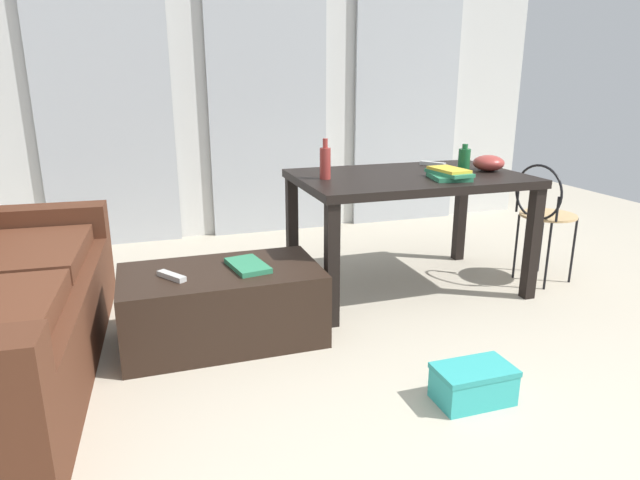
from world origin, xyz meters
The scene contains 14 objects.
ground_plane centered at (0.00, 1.32, 0.00)m, with size 8.28×8.28×0.00m, color #B2A893.
wall_back centered at (0.00, 3.45, 1.30)m, with size 5.12×0.10×2.59m, color silver.
curtains centered at (0.00, 3.36, 1.07)m, with size 3.64×0.03×2.14m.
coffee_table centered at (-0.74, 1.34, 0.19)m, with size 1.02×0.57×0.39m.
craft_table centered at (0.51, 1.72, 0.66)m, with size 1.41×0.91×0.75m.
wire_chair centered at (1.40, 1.54, 0.51)m, with size 0.37×0.39×0.81m.
bottle_near centered at (-0.04, 1.74, 0.85)m, with size 0.07×0.07×0.24m.
bottle_far centered at (0.88, 1.70, 0.83)m, with size 0.08×0.08×0.18m.
bowl centered at (1.06, 1.69, 0.80)m, with size 0.20×0.20×0.10m, color #9E3833.
book_stack centered at (0.66, 1.50, 0.78)m, with size 0.25×0.31×0.06m.
tv_remote_on_table centered at (0.83, 2.00, 0.77)m, with size 0.04×0.18×0.03m, color #B7B7B2.
tv_remote_primary centered at (-0.99, 1.29, 0.40)m, with size 0.04×0.18×0.03m, color #B7B7B2.
magazine centered at (-0.60, 1.33, 0.40)m, with size 0.16×0.28×0.03m, color #2D7F56.
shoebox centered at (0.18, 0.42, 0.08)m, with size 0.33×0.20×0.16m.
Camera 1 is at (-1.09, -1.35, 1.34)m, focal length 30.89 mm.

